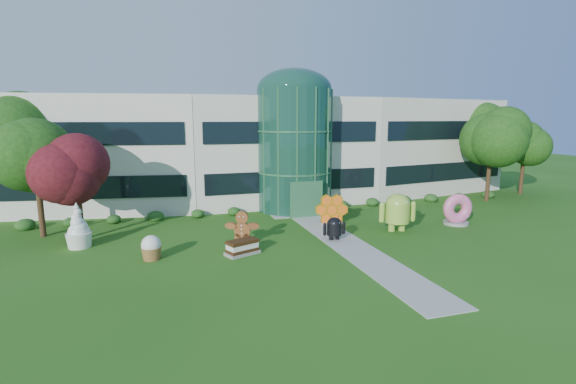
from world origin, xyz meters
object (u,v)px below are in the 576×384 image
object	(u,v)px
donut	(457,209)
gingerbread	(242,228)
android_green	(398,209)
android_black	(334,227)

from	to	relation	value
donut	gingerbread	xyz separation A→B (m)	(-15.63, -0.36, -0.07)
android_green	android_black	world-z (taller)	android_green
android_green	android_black	xyz separation A→B (m)	(-4.93, -0.76, -0.65)
android_green	donut	bearing A→B (deg)	12.31
android_green	gingerbread	bearing A→B (deg)	-170.72
android_black	donut	bearing A→B (deg)	9.94
android_green	donut	xyz separation A→B (m)	(5.03, 0.30, -0.37)
gingerbread	donut	bearing A→B (deg)	21.90
android_green	gingerbread	world-z (taller)	android_green
android_black	donut	world-z (taller)	donut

